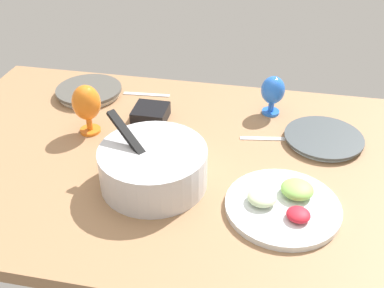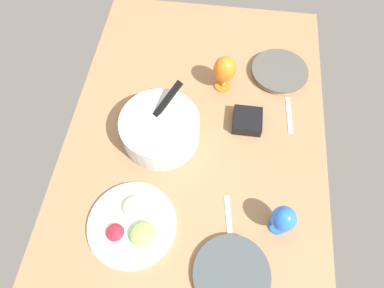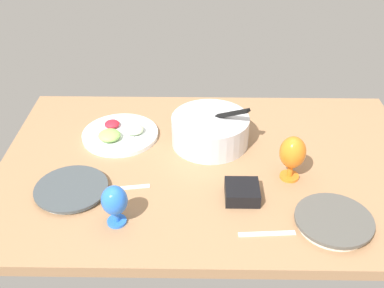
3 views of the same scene
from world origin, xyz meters
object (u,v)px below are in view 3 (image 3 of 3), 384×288
Objects in this scene: dinner_plate_left at (71,189)px; hurricane_glass_blue at (115,202)px; fruit_platter at (120,134)px; hurricane_glass_orange at (293,154)px; square_bowl_black at (242,191)px; mixing_bowl at (210,129)px; dinner_plate_right at (334,221)px.

hurricane_glass_blue is (18.06, -14.99, 7.66)cm from dinner_plate_left.
hurricane_glass_orange reaches higher than fruit_platter.
square_bowl_black is (47.32, -37.41, 1.13)cm from fruit_platter.
mixing_bowl is at bearing 142.16° from hurricane_glass_orange.
hurricane_glass_orange is (65.38, -25.97, 9.06)cm from fruit_platter.
mixing_bowl is 1.78× the size of hurricane_glass_orange.
dinner_plate_left is 1.02× the size of dinner_plate_right.
dinner_plate_right is at bearing -9.80° from dinner_plate_left.
fruit_platter is at bearing 174.29° from mixing_bowl.
hurricane_glass_orange is (-10.19, 24.49, 9.07)cm from dinner_plate_right.
dinner_plate_right is 0.81× the size of mixing_bowl.
dinner_plate_left is 0.82× the size of fruit_platter.
fruit_platter is at bearing 158.33° from hurricane_glass_orange.
mixing_bowl is 37.16cm from fruit_platter.
mixing_bowl is at bearing 107.53° from square_bowl_black.
dinner_plate_right is at bearing -24.80° from square_bowl_black.
hurricane_glass_orange is 22.80cm from square_bowl_black.
square_bowl_black reaches higher than dinner_plate_left.
mixing_bowl is 0.99× the size of fruit_platter.
hurricane_glass_orange is (28.72, -22.31, 4.27)cm from mixing_bowl.
dinner_plate_right is (87.40, -15.10, 0.43)cm from dinner_plate_left.
hurricane_glass_orange is at bearing 22.40° from hurricane_glass_blue.
dinner_plate_right is 0.80× the size of fruit_platter.
square_bowl_black reaches higher than dinner_plate_right.
hurricane_glass_blue is (6.23, -50.36, 7.22)cm from fruit_platter.
hurricane_glass_blue is (-69.34, 0.11, 7.24)cm from dinner_plate_right.
hurricane_glass_blue is 43.51cm from square_bowl_black.
hurricane_glass_orange is at bearing 6.94° from dinner_plate_left.
mixing_bowl reaches higher than fruit_platter.
hurricane_glass_blue reaches higher than square_bowl_black.
hurricane_glass_orange is 1.48× the size of square_bowl_black.
hurricane_glass_blue is (-30.44, -46.69, 2.44)cm from mixing_bowl.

